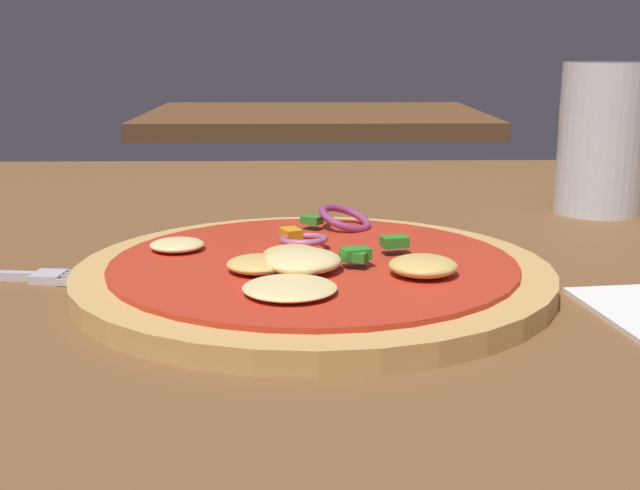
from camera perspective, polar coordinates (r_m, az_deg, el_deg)
dining_table at (r=0.50m, az=-0.45°, el=-4.63°), size 1.42×1.07×0.03m
pizza at (r=0.50m, az=-0.03°, el=-1.86°), size 0.28×0.28×0.03m
beer_glass at (r=0.74m, az=18.63°, el=6.37°), size 0.07×0.07×0.13m
background_table at (r=1.75m, az=-0.36°, el=8.57°), size 0.69×0.53×0.03m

